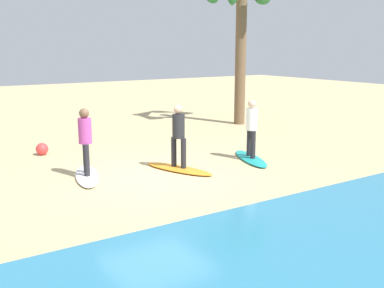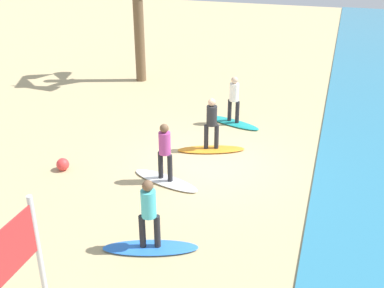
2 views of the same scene
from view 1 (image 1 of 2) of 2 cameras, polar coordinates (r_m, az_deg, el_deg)
name	(u,v)px [view 1 (image 1 of 2)]	position (r m, az deg, el deg)	size (l,w,h in m)	color
ground_plane	(155,177)	(11.59, -4.58, -4.06)	(60.00, 60.00, 0.00)	tan
surfboard_teal	(251,158)	(13.33, 7.25, -1.77)	(2.10, 0.56, 0.09)	teal
surfer_teal	(252,124)	(13.13, 7.36, 2.43)	(0.32, 0.44, 1.64)	#232328
surfboard_orange	(179,169)	(12.13, -1.65, -3.07)	(2.10, 0.56, 0.09)	orange
surfer_orange	(179,132)	(11.91, -1.68, 1.54)	(0.32, 0.44, 1.64)	#232328
surfboard_white	(87,176)	(11.77, -12.82, -3.84)	(2.10, 0.56, 0.09)	white
surfer_white	(85,137)	(11.55, -13.04, 0.90)	(0.32, 0.45, 1.64)	#232328
beach_ball	(42,149)	(14.51, -18.01, -0.59)	(0.37, 0.37, 0.37)	#E53838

